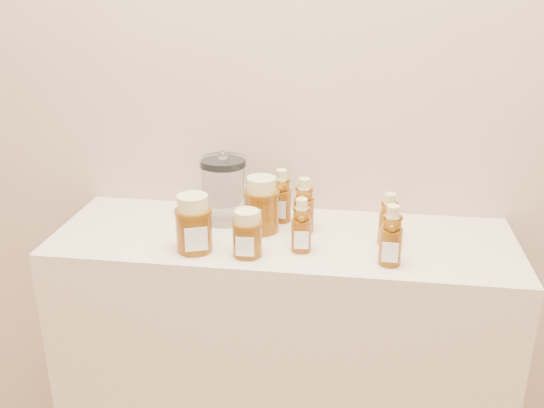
% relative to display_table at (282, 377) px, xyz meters
% --- Properties ---
extents(wall_back, '(3.50, 0.02, 2.70)m').
position_rel_display_table_xyz_m(wall_back, '(0.00, 0.20, 0.90)').
color(wall_back, tan).
rests_on(wall_back, ground).
extents(display_table, '(1.20, 0.40, 0.90)m').
position_rel_display_table_xyz_m(display_table, '(0.00, 0.00, 0.00)').
color(display_table, beige).
rests_on(display_table, ground).
extents(bear_bottle_back_left, '(0.06, 0.06, 0.17)m').
position_rel_display_table_xyz_m(bear_bottle_back_left, '(-0.02, 0.10, 0.53)').
color(bear_bottle_back_left, '#613007').
rests_on(bear_bottle_back_left, display_table).
extents(bear_bottle_back_mid, '(0.06, 0.06, 0.17)m').
position_rel_display_table_xyz_m(bear_bottle_back_mid, '(0.05, 0.04, 0.53)').
color(bear_bottle_back_mid, '#613007').
rests_on(bear_bottle_back_mid, display_table).
extents(bear_bottle_back_right, '(0.05, 0.05, 0.15)m').
position_rel_display_table_xyz_m(bear_bottle_back_right, '(0.27, -0.01, 0.53)').
color(bear_bottle_back_right, '#613007').
rests_on(bear_bottle_back_right, display_table).
extents(bear_bottle_front_left, '(0.06, 0.06, 0.15)m').
position_rel_display_table_xyz_m(bear_bottle_front_left, '(0.06, -0.08, 0.53)').
color(bear_bottle_front_left, '#613007').
rests_on(bear_bottle_front_left, display_table).
extents(bear_bottle_front_right, '(0.06, 0.06, 0.17)m').
position_rel_display_table_xyz_m(bear_bottle_front_right, '(0.27, -0.12, 0.53)').
color(bear_bottle_front_right, '#613007').
rests_on(bear_bottle_front_right, display_table).
extents(honey_jar_left, '(0.12, 0.12, 0.14)m').
position_rel_display_table_xyz_m(honey_jar_left, '(-0.21, -0.11, 0.52)').
color(honey_jar_left, '#613007').
rests_on(honey_jar_left, display_table).
extents(honey_jar_back, '(0.12, 0.12, 0.15)m').
position_rel_display_table_xyz_m(honey_jar_back, '(-0.06, 0.03, 0.52)').
color(honey_jar_back, '#613007').
rests_on(honey_jar_back, display_table).
extents(honey_jar_front, '(0.08, 0.08, 0.12)m').
position_rel_display_table_xyz_m(honey_jar_front, '(-0.07, -0.12, 0.51)').
color(honey_jar_front, '#613007').
rests_on(honey_jar_front, display_table).
extents(glass_canister, '(0.14, 0.14, 0.19)m').
position_rel_display_table_xyz_m(glass_canister, '(-0.17, 0.08, 0.55)').
color(glass_canister, white).
rests_on(glass_canister, display_table).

